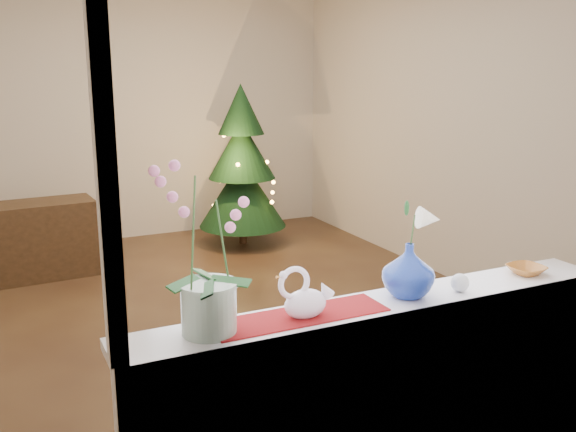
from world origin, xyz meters
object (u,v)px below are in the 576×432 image
object	(u,v)px
swan	(306,293)
blue_vase	(409,266)
paperweight	(460,283)
amber_dish	(526,270)
xmas_tree	(242,165)
orchid_pot	(207,249)
side_table	(42,239)

from	to	relation	value
swan	blue_vase	distance (m)	0.49
paperweight	amber_dish	world-z (taller)	paperweight
amber_dish	xmas_tree	world-z (taller)	xmas_tree
paperweight	amber_dish	bearing A→B (deg)	6.64
orchid_pot	xmas_tree	xyz separation A→B (m)	(1.75, 4.10, -0.40)
swan	side_table	bearing A→B (deg)	110.07
amber_dish	side_table	world-z (taller)	amber_dish
swan	paperweight	xyz separation A→B (m)	(0.72, -0.03, -0.06)
blue_vase	amber_dish	xyz separation A→B (m)	(0.66, -0.00, -0.11)
blue_vase	side_table	distance (m)	4.08
blue_vase	side_table	size ratio (longest dim) A/B	0.29
blue_vase	xmas_tree	world-z (taller)	xmas_tree
amber_dish	swan	bearing A→B (deg)	-179.00
amber_dish	blue_vase	bearing A→B (deg)	179.99
swan	blue_vase	bearing A→B (deg)	13.14
swan	side_table	size ratio (longest dim) A/B	0.26
orchid_pot	amber_dish	size ratio (longest dim) A/B	4.51
amber_dish	side_table	xyz separation A→B (m)	(-1.78, 3.86, -0.60)
orchid_pot	amber_dish	bearing A→B (deg)	-0.02
side_table	swan	bearing A→B (deg)	-84.12
blue_vase	paperweight	distance (m)	0.25
side_table	blue_vase	bearing A→B (deg)	-77.20
orchid_pot	side_table	bearing A→B (deg)	93.86
orchid_pot	paperweight	world-z (taller)	orchid_pot
amber_dish	xmas_tree	xyz separation A→B (m)	(0.23, 4.10, -0.10)
blue_vase	paperweight	size ratio (longest dim) A/B	3.32
swan	blue_vase	xyz separation A→B (m)	(0.49, 0.02, 0.03)
paperweight	swan	bearing A→B (deg)	177.60
orchid_pot	xmas_tree	distance (m)	4.47
orchid_pot	amber_dish	world-z (taller)	orchid_pot
swan	paperweight	bearing A→B (deg)	8.37
swan	blue_vase	world-z (taller)	blue_vase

